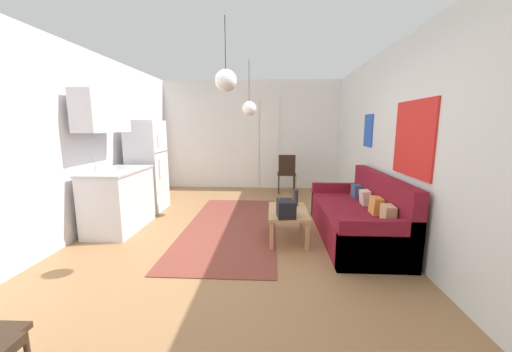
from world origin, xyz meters
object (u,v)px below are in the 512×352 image
pendant_lamp_near (226,80)px  handbag (286,208)px  accent_chair (287,172)px  couch (360,218)px  pendant_lamp_far (249,109)px  coffee_table (288,214)px  bamboo_vase (296,197)px  refrigerator (147,166)px

pendant_lamp_near → handbag: bearing=35.4°
handbag → accent_chair: accent_chair is taller
couch → pendant_lamp_far: (-1.63, 1.17, 1.57)m
handbag → coffee_table: bearing=81.9°
bamboo_vase → accent_chair: (-0.00, 2.55, -0.02)m
refrigerator → couch: bearing=-19.1°
couch → coffee_table: bearing=-175.7°
accent_chair → refrigerator: bearing=30.7°
coffee_table → refrigerator: size_ratio=0.52×
bamboo_vase → pendant_lamp_far: size_ratio=0.50×
handbag → pendant_lamp_near: bearing=-144.6°
coffee_table → pendant_lamp_far: (-0.63, 1.24, 1.50)m
pendant_lamp_far → coffee_table: bearing=-63.2°
handbag → refrigerator: bearing=147.2°
bamboo_vase → accent_chair: accent_chair is taller
refrigerator → accent_chair: refrigerator is taller
bamboo_vase → refrigerator: size_ratio=0.28×
accent_chair → pendant_lamp_near: pendant_lamp_near is taller
couch → refrigerator: 3.77m
handbag → pendant_lamp_near: 1.71m
couch → coffee_table: 1.01m
couch → pendant_lamp_near: bearing=-153.7°
bamboo_vase → refrigerator: bearing=158.3°
pendant_lamp_near → pendant_lamp_far: 2.03m
handbag → pendant_lamp_far: pendant_lamp_far is taller
handbag → pendant_lamp_far: size_ratio=0.35×
accent_chair → pendant_lamp_near: size_ratio=1.21×
pendant_lamp_near → pendant_lamp_far: bearing=87.6°
refrigerator → coffee_table: bearing=-27.3°
refrigerator → accent_chair: size_ratio=1.82×
coffee_table → pendant_lamp_far: bearing=116.8°
handbag → accent_chair: bearing=87.0°
couch → pendant_lamp_far: size_ratio=2.26×
coffee_table → pendant_lamp_near: bearing=-132.7°
pendant_lamp_near → coffee_table: bearing=47.3°
couch → handbag: couch is taller
coffee_table → refrigerator: bearing=152.7°
handbag → refrigerator: 2.96m
couch → pendant_lamp_near: size_ratio=2.81×
pendant_lamp_far → pendant_lamp_near: bearing=-92.4°
coffee_table → refrigerator: refrigerator is taller
accent_chair → pendant_lamp_far: size_ratio=0.98×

